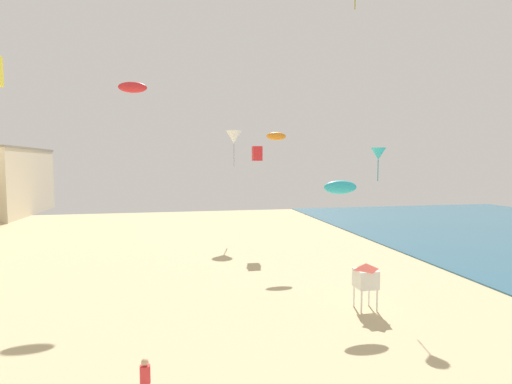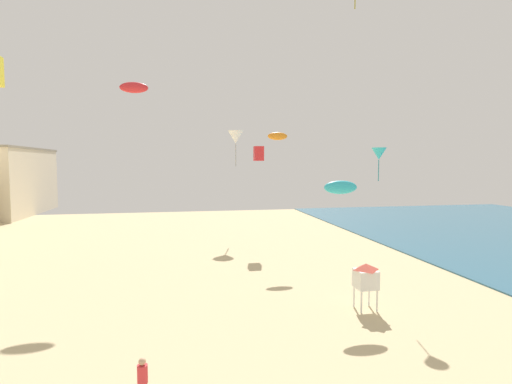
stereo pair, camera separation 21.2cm
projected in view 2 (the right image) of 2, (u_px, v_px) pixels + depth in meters
kite_flyer at (143, 379)px, 12.58m from camera, size 0.34×0.34×1.64m
lifeguard_stand at (366, 276)px, 20.91m from camera, size 1.10×1.10×2.55m
kite_red_parafoil at (134, 88)px, 29.34m from camera, size 2.13×0.59×0.83m
kite_red_box at (259, 154)px, 38.04m from camera, size 0.91×0.91×1.43m
kite_cyan_delta at (379, 154)px, 23.60m from camera, size 0.90×0.90×2.05m
kite_orange_parafoil at (278, 136)px, 34.19m from camera, size 1.78×0.50×0.69m
kite_cyan_parafoil at (341, 187)px, 22.54m from camera, size 2.03×0.56×0.79m
kite_white_delta at (236, 137)px, 43.11m from camera, size 1.75×1.75×3.98m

